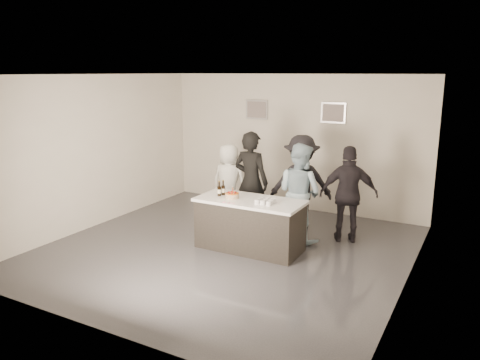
{
  "coord_description": "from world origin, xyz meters",
  "views": [
    {
      "loc": [
        3.89,
        -6.68,
        3.05
      ],
      "look_at": [
        0.0,
        0.5,
        1.15
      ],
      "focal_mm": 35.0,
      "sensor_mm": 36.0,
      "label": 1
    }
  ],
  "objects_px": {
    "cake": "(232,196)",
    "person_main_black": "(251,182)",
    "beer_bottle_a": "(223,188)",
    "bar_counter": "(250,224)",
    "beer_bottle_b": "(219,189)",
    "person_guest_right": "(349,194)",
    "person_guest_left": "(229,181)",
    "person_guest_back": "(301,182)",
    "person_main_blue": "(299,192)"
  },
  "relations": [
    {
      "from": "beer_bottle_a",
      "to": "person_main_blue",
      "type": "relative_size",
      "value": 0.14
    },
    {
      "from": "person_guest_right",
      "to": "person_guest_left",
      "type": "bearing_deg",
      "value": -24.81
    },
    {
      "from": "beer_bottle_b",
      "to": "person_main_black",
      "type": "distance_m",
      "value": 0.94
    },
    {
      "from": "bar_counter",
      "to": "person_guest_left",
      "type": "bearing_deg",
      "value": 131.02
    },
    {
      "from": "beer_bottle_a",
      "to": "person_guest_left",
      "type": "height_order",
      "value": "person_guest_left"
    },
    {
      "from": "person_main_blue",
      "to": "person_guest_right",
      "type": "bearing_deg",
      "value": -137.73
    },
    {
      "from": "beer_bottle_b",
      "to": "person_guest_left",
      "type": "relative_size",
      "value": 0.16
    },
    {
      "from": "person_guest_left",
      "to": "person_main_blue",
      "type": "bearing_deg",
      "value": 160.13
    },
    {
      "from": "cake",
      "to": "person_guest_right",
      "type": "xyz_separation_m",
      "value": [
        1.7,
        1.27,
        -0.05
      ]
    },
    {
      "from": "cake",
      "to": "beer_bottle_b",
      "type": "height_order",
      "value": "beer_bottle_b"
    },
    {
      "from": "person_main_blue",
      "to": "person_guest_left",
      "type": "height_order",
      "value": "person_main_blue"
    },
    {
      "from": "beer_bottle_b",
      "to": "person_guest_right",
      "type": "height_order",
      "value": "person_guest_right"
    },
    {
      "from": "beer_bottle_a",
      "to": "person_guest_left",
      "type": "bearing_deg",
      "value": 115.73
    },
    {
      "from": "bar_counter",
      "to": "person_guest_left",
      "type": "relative_size",
      "value": 1.17
    },
    {
      "from": "bar_counter",
      "to": "person_main_black",
      "type": "height_order",
      "value": "person_main_black"
    },
    {
      "from": "cake",
      "to": "person_main_blue",
      "type": "xyz_separation_m",
      "value": [
        0.89,
        0.92,
        -0.03
      ]
    },
    {
      "from": "bar_counter",
      "to": "cake",
      "type": "xyz_separation_m",
      "value": [
        -0.31,
        -0.07,
        0.49
      ]
    },
    {
      "from": "person_main_black",
      "to": "beer_bottle_a",
      "type": "bearing_deg",
      "value": 84.66
    },
    {
      "from": "beer_bottle_b",
      "to": "beer_bottle_a",
      "type": "bearing_deg",
      "value": 72.36
    },
    {
      "from": "cake",
      "to": "person_guest_back",
      "type": "xyz_separation_m",
      "value": [
        0.68,
        1.55,
        -0.01
      ]
    },
    {
      "from": "bar_counter",
      "to": "person_main_black",
      "type": "distance_m",
      "value": 1.11
    },
    {
      "from": "person_guest_left",
      "to": "person_guest_back",
      "type": "distance_m",
      "value": 1.57
    },
    {
      "from": "beer_bottle_b",
      "to": "person_guest_right",
      "type": "relative_size",
      "value": 0.15
    },
    {
      "from": "beer_bottle_a",
      "to": "person_guest_left",
      "type": "xyz_separation_m",
      "value": [
        -0.65,
        1.34,
        -0.23
      ]
    },
    {
      "from": "cake",
      "to": "person_main_black",
      "type": "xyz_separation_m",
      "value": [
        -0.12,
        0.95,
        0.04
      ]
    },
    {
      "from": "cake",
      "to": "person_main_blue",
      "type": "bearing_deg",
      "value": 45.99
    },
    {
      "from": "person_main_black",
      "to": "person_guest_left",
      "type": "height_order",
      "value": "person_main_black"
    },
    {
      "from": "beer_bottle_b",
      "to": "bar_counter",
      "type": "bearing_deg",
      "value": 4.76
    },
    {
      "from": "person_main_black",
      "to": "person_main_blue",
      "type": "bearing_deg",
      "value": -178.27
    },
    {
      "from": "beer_bottle_a",
      "to": "cake",
      "type": "bearing_deg",
      "value": -24.32
    },
    {
      "from": "bar_counter",
      "to": "beer_bottle_a",
      "type": "distance_m",
      "value": 0.81
    },
    {
      "from": "person_main_black",
      "to": "bar_counter",
      "type": "bearing_deg",
      "value": 119.34
    },
    {
      "from": "bar_counter",
      "to": "beer_bottle_a",
      "type": "bearing_deg",
      "value": 175.74
    },
    {
      "from": "cake",
      "to": "person_guest_left",
      "type": "relative_size",
      "value": 0.15
    },
    {
      "from": "bar_counter",
      "to": "person_guest_right",
      "type": "bearing_deg",
      "value": 41.05
    },
    {
      "from": "beer_bottle_a",
      "to": "person_main_blue",
      "type": "height_order",
      "value": "person_main_blue"
    },
    {
      "from": "person_main_blue",
      "to": "person_guest_left",
      "type": "relative_size",
      "value": 1.13
    },
    {
      "from": "person_guest_left",
      "to": "person_guest_back",
      "type": "bearing_deg",
      "value": -179.71
    },
    {
      "from": "beer_bottle_b",
      "to": "person_main_black",
      "type": "relative_size",
      "value": 0.13
    },
    {
      "from": "person_guest_left",
      "to": "person_guest_right",
      "type": "distance_m",
      "value": 2.6
    },
    {
      "from": "person_guest_left",
      "to": "person_guest_back",
      "type": "xyz_separation_m",
      "value": [
        1.57,
        0.1,
        0.13
      ]
    },
    {
      "from": "person_main_blue",
      "to": "person_guest_back",
      "type": "xyz_separation_m",
      "value": [
        -0.21,
        0.63,
        0.03
      ]
    },
    {
      "from": "person_main_black",
      "to": "person_guest_left",
      "type": "bearing_deg",
      "value": -29.83
    },
    {
      "from": "bar_counter",
      "to": "beer_bottle_a",
      "type": "relative_size",
      "value": 7.15
    },
    {
      "from": "person_main_black",
      "to": "person_guest_right",
      "type": "relative_size",
      "value": 1.11
    },
    {
      "from": "beer_bottle_a",
      "to": "person_main_black",
      "type": "relative_size",
      "value": 0.13
    },
    {
      "from": "cake",
      "to": "person_main_black",
      "type": "height_order",
      "value": "person_main_black"
    },
    {
      "from": "bar_counter",
      "to": "person_main_black",
      "type": "relative_size",
      "value": 0.95
    },
    {
      "from": "bar_counter",
      "to": "person_guest_right",
      "type": "distance_m",
      "value": 1.89
    },
    {
      "from": "bar_counter",
      "to": "cake",
      "type": "bearing_deg",
      "value": -167.74
    }
  ]
}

